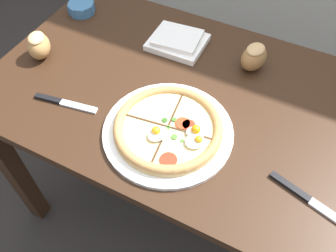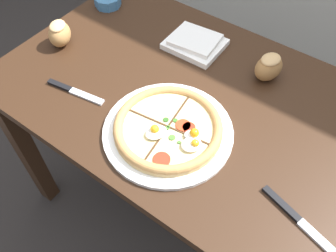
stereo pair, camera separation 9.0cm
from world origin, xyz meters
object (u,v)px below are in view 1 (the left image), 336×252
pizza (168,129)px  bread_piece_far (254,57)px  bread_piece_near (39,45)px  dining_table (202,124)px  knife_main (65,103)px  ramekin_bowl (81,8)px  knife_spare (317,205)px  napkin_folded (177,41)px

pizza → bread_piece_far: 0.37m
bread_piece_far → bread_piece_near: bearing=-157.8°
dining_table → knife_main: (-0.35, -0.19, 0.12)m
ramekin_bowl → knife_main: 0.44m
knife_spare → dining_table: bearing=168.3°
ramekin_bowl → bread_piece_near: (0.02, -0.25, 0.02)m
knife_main → ramekin_bowl: bearing=109.8°
ramekin_bowl → bread_piece_near: bread_piece_near is taller
bread_piece_near → bread_piece_far: (0.62, 0.25, 0.00)m
pizza → bread_piece_near: size_ratio=3.10×
bread_piece_far → dining_table: bearing=-111.9°
ramekin_bowl → knife_spare: bearing=-22.3°
pizza → bread_piece_far: size_ratio=3.24×
pizza → napkin_folded: 0.37m
napkin_folded → knife_spare: napkin_folded is taller
napkin_folded → knife_spare: (0.54, -0.37, -0.01)m
pizza → bread_piece_far: bearing=71.5°
pizza → knife_spare: pizza is taller
pizza → dining_table: bearing=76.0°
dining_table → knife_spare: size_ratio=5.24×
dining_table → bread_piece_near: (-0.54, -0.06, 0.15)m
dining_table → knife_main: bearing=-150.8°
pizza → bread_piece_near: (-0.50, 0.09, 0.02)m
napkin_folded → bread_piece_far: 0.26m
knife_main → knife_spare: same height
napkin_folded → bread_piece_near: bread_piece_near is taller
napkin_folded → knife_main: 0.42m
knife_main → pizza: bearing=-1.8°
ramekin_bowl → knife_main: ramekin_bowl is taller
ramekin_bowl → knife_main: size_ratio=0.51×
napkin_folded → ramekin_bowl: bearing=178.9°
knife_spare → napkin_folded: bearing=161.1°
ramekin_bowl → knife_spare: (0.92, -0.38, -0.02)m
napkin_folded → dining_table: bearing=-46.3°
ramekin_bowl → knife_spare: size_ratio=0.39×
dining_table → knife_main: knife_main is taller
knife_spare → bread_piece_near: bearing=-172.3°
knife_spare → pizza: bearing=-169.0°
napkin_folded → knife_main: bearing=-114.4°
ramekin_bowl → bread_piece_far: bread_piece_far is taller
dining_table → bread_piece_far: bread_piece_far is taller
bread_piece_near → bread_piece_far: bearing=22.2°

